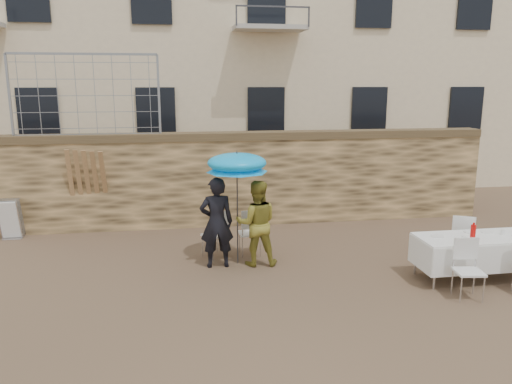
{
  "coord_description": "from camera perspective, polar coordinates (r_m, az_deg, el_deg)",
  "views": [
    {
      "loc": [
        -1.0,
        -6.74,
        3.4
      ],
      "look_at": [
        0.4,
        2.2,
        1.4
      ],
      "focal_mm": 35.0,
      "sensor_mm": 36.0,
      "label": 1
    }
  ],
  "objects": [
    {
      "name": "ground",
      "position": [
        7.62,
        -0.43,
        -14.06
      ],
      "size": [
        80.0,
        80.0,
        0.0
      ],
      "primitive_type": "plane",
      "color": "brown",
      "rests_on": "ground"
    },
    {
      "name": "stone_wall",
      "position": [
        12.0,
        -3.95,
        1.39
      ],
      "size": [
        13.0,
        0.5,
        2.2
      ],
      "primitive_type": "cube",
      "color": "olive",
      "rests_on": "ground"
    },
    {
      "name": "chain_link_fence",
      "position": [
        11.91,
        -18.88,
        10.37
      ],
      "size": [
        3.2,
        0.06,
        1.8
      ],
      "primitive_type": null,
      "color": "gray",
      "rests_on": "stone_wall"
    },
    {
      "name": "man_suit",
      "position": [
        9.27,
        -4.52,
        -3.51
      ],
      "size": [
        0.63,
        0.43,
        1.71
      ],
      "primitive_type": "imported",
      "rotation": [
        0.0,
        0.0,
        3.17
      ],
      "color": "black",
      "rests_on": "ground"
    },
    {
      "name": "woman_dress",
      "position": [
        9.36,
        0.07,
        -3.58
      ],
      "size": [
        0.84,
        0.68,
        1.63
      ],
      "primitive_type": "imported",
      "rotation": [
        0.0,
        0.0,
        3.05
      ],
      "color": "gold",
      "rests_on": "ground"
    },
    {
      "name": "umbrella",
      "position": [
        9.17,
        -2.19,
        2.97
      ],
      "size": [
        1.14,
        1.14,
        2.0
      ],
      "color": "#3F3F44",
      "rests_on": "ground"
    },
    {
      "name": "couple_chair_left",
      "position": [
        9.9,
        -4.73,
        -4.73
      ],
      "size": [
        0.66,
        0.66,
        0.96
      ],
      "primitive_type": null,
      "rotation": [
        0.0,
        0.0,
        3.71
      ],
      "color": "white",
      "rests_on": "ground"
    },
    {
      "name": "couple_chair_right",
      "position": [
        9.97,
        -0.71,
        -4.56
      ],
      "size": [
        0.5,
        0.5,
        0.96
      ],
      "primitive_type": null,
      "rotation": [
        0.0,
        0.0,
        3.18
      ],
      "color": "white",
      "rests_on": "ground"
    },
    {
      "name": "banquet_table",
      "position": [
        9.53,
        24.01,
        -4.92
      ],
      "size": [
        2.1,
        0.85,
        0.78
      ],
      "color": "white",
      "rests_on": "ground"
    },
    {
      "name": "soda_bottle",
      "position": [
        9.25,
        23.56,
        -4.25
      ],
      "size": [
        0.09,
        0.09,
        0.26
      ],
      "primitive_type": "cylinder",
      "color": "red",
      "rests_on": "banquet_table"
    },
    {
      "name": "table_chair_front_left",
      "position": [
        8.69,
        23.17,
        -8.22
      ],
      "size": [
        0.54,
        0.54,
        0.96
      ],
      "primitive_type": null,
      "rotation": [
        0.0,
        0.0,
        -0.13
      ],
      "color": "white",
      "rests_on": "ground"
    },
    {
      "name": "table_chair_back",
      "position": [
        10.35,
        22.45,
        -4.91
      ],
      "size": [
        0.65,
        0.65,
        0.96
      ],
      "primitive_type": null,
      "rotation": [
        0.0,
        0.0,
        2.66
      ],
      "color": "white",
      "rests_on": "ground"
    },
    {
      "name": "chair_stack_right",
      "position": [
        12.35,
        -26.06,
        -2.6
      ],
      "size": [
        0.46,
        0.4,
        0.92
      ],
      "primitive_type": null,
      "color": "white",
      "rests_on": "ground"
    },
    {
      "name": "wood_planks",
      "position": [
        11.91,
        -18.85,
        0.17
      ],
      "size": [
        0.7,
        0.2,
        2.0
      ],
      "primitive_type": null,
      "color": "#A37749",
      "rests_on": "ground"
    }
  ]
}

